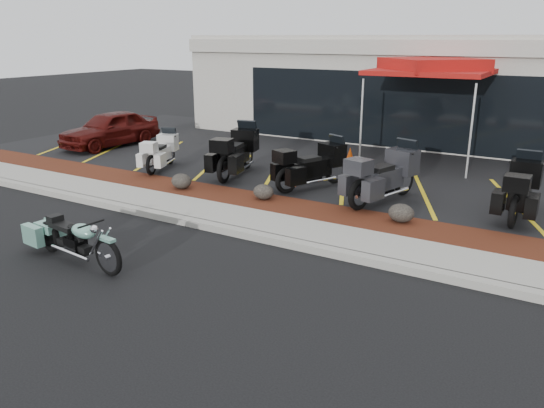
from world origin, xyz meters
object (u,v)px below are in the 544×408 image
Objects in this scene: parked_car at (110,129)px; traffic_cone at (350,155)px; hero_cruiser at (108,252)px; touring_white at (170,146)px; popup_canopy at (432,68)px.

parked_car is 8.73m from traffic_cone.
traffic_cone is (0.55, 9.43, -0.05)m from hero_cruiser.
traffic_cone is at bearing -77.71° from touring_white.
parked_car reaches higher than touring_white.
parked_car is at bearing 142.72° from hero_cruiser.
hero_cruiser is 0.69× the size of parked_car.
touring_white is 8.37m from popup_canopy.
touring_white is 3.91m from parked_car.
traffic_cone is at bearing 93.18° from hero_cruiser.
hero_cruiser is 1.30× the size of touring_white.
popup_canopy reaches higher than parked_car.
traffic_cone is at bearing -144.96° from popup_canopy.
touring_white is at bearing -11.22° from parked_car.
traffic_cone is 3.60m from popup_canopy.
popup_canopy is (2.48, 10.96, 2.58)m from hero_cruiser.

